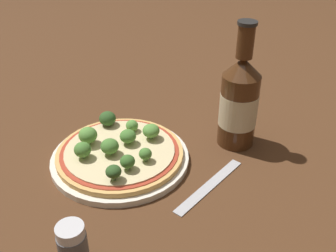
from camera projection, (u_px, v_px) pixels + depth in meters
ground_plane at (121, 161)px, 0.73m from camera, size 3.00×3.00×0.00m
plate at (120, 158)px, 0.73m from camera, size 0.26×0.26×0.01m
pizza at (120, 153)px, 0.72m from camera, size 0.23×0.23×0.01m
broccoli_floret_0 at (110, 146)px, 0.70m from camera, size 0.03×0.03×0.03m
broccoli_floret_1 at (132, 126)px, 0.77m from camera, size 0.02×0.02×0.02m
broccoli_floret_2 at (151, 131)px, 0.74m from camera, size 0.03×0.03×0.03m
broccoli_floret_3 at (127, 162)px, 0.66m from camera, size 0.03×0.03×0.03m
broccoli_floret_4 at (128, 136)px, 0.73m from camera, size 0.03×0.03×0.03m
broccoli_floret_5 at (145, 154)px, 0.68m from camera, size 0.02×0.02×0.03m
broccoli_floret_6 at (83, 150)px, 0.69m from camera, size 0.03×0.03×0.03m
broccoli_floret_7 at (89, 134)px, 0.73m from camera, size 0.03×0.03×0.03m
broccoli_floret_8 at (113, 172)px, 0.64m from camera, size 0.03×0.03×0.03m
broccoli_floret_9 at (108, 119)px, 0.79m from camera, size 0.03×0.03×0.03m
beer_bottle at (239, 101)px, 0.74m from camera, size 0.07×0.07×0.24m
pepper_shaker at (73, 249)px, 0.51m from camera, size 0.04×0.04×0.08m
fork at (210, 185)px, 0.67m from camera, size 0.09×0.17×0.00m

